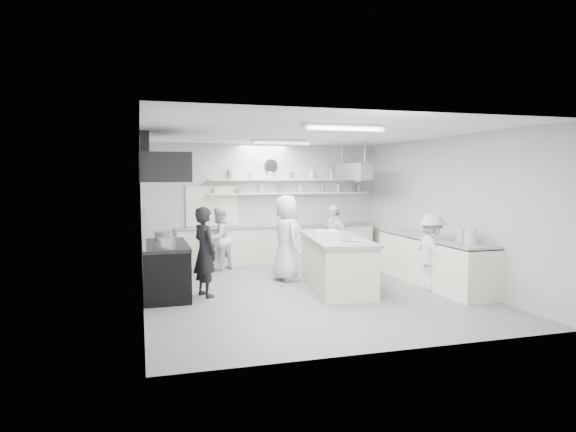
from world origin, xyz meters
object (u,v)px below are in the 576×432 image
object	(u,v)px
back_counter	(277,245)
cook_stove	(205,252)
stove	(165,271)
right_counter	(433,262)
cook_back	(219,238)
prep_island	(336,263)

from	to	relation	value
back_counter	cook_stove	distance (m)	3.83
stove	back_counter	xyz separation A→B (m)	(2.90, 2.80, 0.01)
right_counter	cook_stove	bearing A→B (deg)	176.35
right_counter	cook_back	world-z (taller)	cook_back
back_counter	prep_island	size ratio (longest dim) A/B	1.92
stove	right_counter	distance (m)	5.28
cook_stove	back_counter	bearing A→B (deg)	-57.41
right_counter	cook_stove	world-z (taller)	cook_stove
prep_island	cook_back	distance (m)	3.16
stove	prep_island	size ratio (longest dim) A/B	0.69
prep_island	cook_stove	distance (m)	2.59
right_counter	cook_back	distance (m)	4.83
right_counter	prep_island	bearing A→B (deg)	171.08
cook_stove	cook_back	distance (m)	2.59
back_counter	cook_back	bearing A→B (deg)	-159.12
stove	back_counter	bearing A→B (deg)	43.99
prep_island	cook_stove	bearing A→B (deg)	-171.29
cook_back	stove	bearing A→B (deg)	22.12
cook_stove	cook_back	size ratio (longest dim) A/B	1.11
back_counter	cook_back	xyz separation A→B (m)	(-1.57, -0.60, 0.28)
stove	right_counter	xyz separation A→B (m)	(5.25, -0.60, 0.02)
stove	cook_stove	size ratio (longest dim) A/B	1.09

